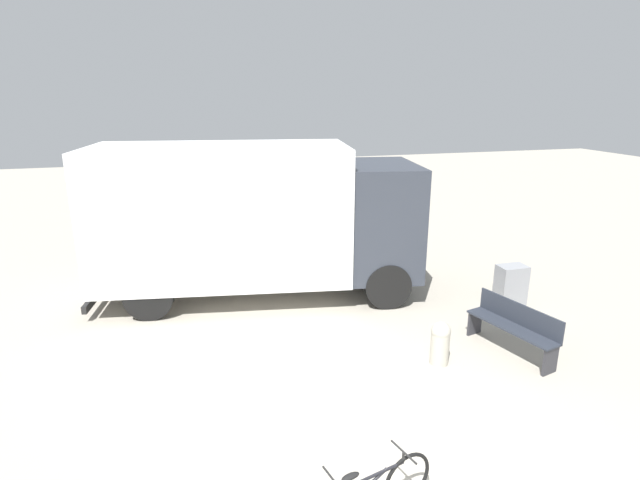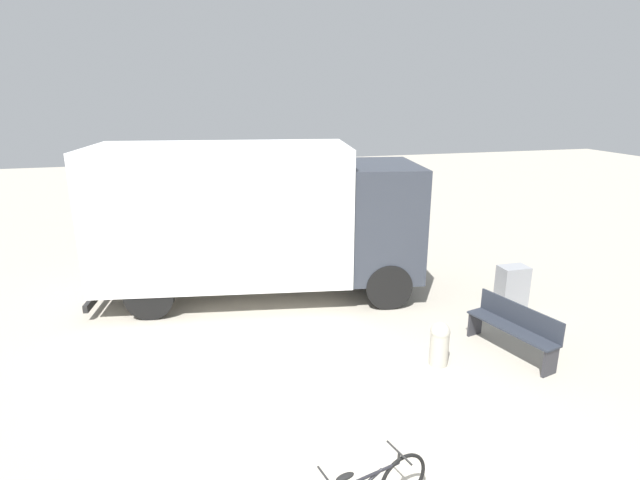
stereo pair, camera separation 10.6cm
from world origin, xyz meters
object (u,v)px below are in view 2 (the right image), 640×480
(delivery_truck, at_px, (255,215))
(bollard_near_bench, at_px, (440,342))
(park_bench, at_px, (514,326))
(utility_box, at_px, (512,287))

(delivery_truck, distance_m, bollard_near_bench, 4.99)
(delivery_truck, distance_m, park_bench, 5.87)
(utility_box, bearing_deg, delivery_truck, 157.52)
(delivery_truck, xyz_separation_m, utility_box, (5.31, -2.20, -1.45))
(park_bench, bearing_deg, bollard_near_bench, 76.35)
(delivery_truck, bearing_deg, bollard_near_bench, -47.44)
(delivery_truck, height_order, park_bench, delivery_truck)
(park_bench, xyz_separation_m, bollard_near_bench, (-1.49, -0.02, -0.10))
(bollard_near_bench, xyz_separation_m, utility_box, (2.70, 1.78, 0.05))
(delivery_truck, bearing_deg, utility_box, -13.27)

